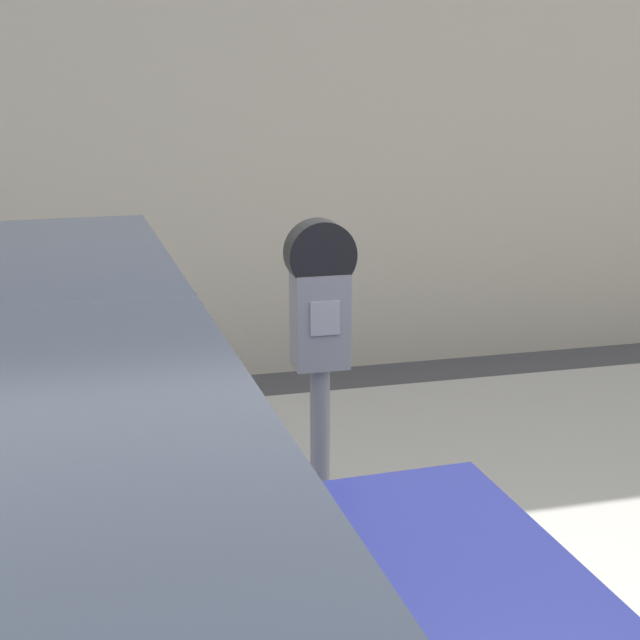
% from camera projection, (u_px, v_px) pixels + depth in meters
% --- Properties ---
extents(sidewalk, '(24.00, 2.80, 0.14)m').
position_uv_depth(sidewalk, '(269.00, 512.00, 4.30)').
color(sidewalk, '#ADAAA3').
rests_on(sidewalk, ground_plane).
extents(parking_meter, '(0.23, 0.14, 1.52)m').
position_uv_depth(parking_meter, '(320.00, 352.00, 3.01)').
color(parking_meter, slate).
rests_on(parking_meter, sidewalk).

